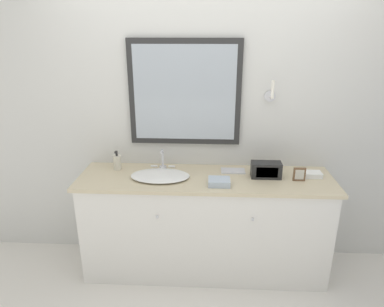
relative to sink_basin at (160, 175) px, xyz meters
The scene contains 10 objects.
ground_plane 1.00m from the sink_basin, 37.53° to the right, with size 14.00×14.00×0.00m, color silver.
wall_back 0.62m from the sink_basin, 42.35° to the left, with size 8.00×0.18×2.55m.
vanity_counter 0.58m from the sink_basin, ahead, with size 2.04×0.56×0.87m.
sink_basin is the anchor object (origin of this frame).
soap_bottle 0.41m from the sink_basin, 158.82° to the left, with size 0.07×0.07×0.17m.
appliance_box 0.84m from the sink_basin, ahead, with size 0.24×0.11×0.13m.
picture_frame 1.09m from the sink_basin, ahead, with size 0.09×0.01×0.11m.
hand_towel_near_sink 1.22m from the sink_basin, ahead, with size 0.15×0.10×0.04m.
hand_towel_far_corner 0.48m from the sink_basin, 14.00° to the right, with size 0.17×0.13×0.05m.
metal_tray 0.61m from the sink_basin, 14.52° to the left, with size 0.20×0.12×0.01m.
Camera 1 is at (0.02, -2.21, 1.98)m, focal length 32.00 mm.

